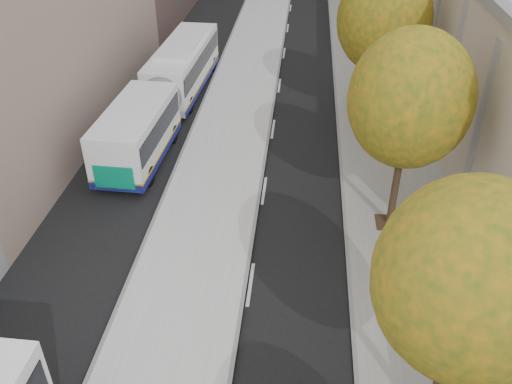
# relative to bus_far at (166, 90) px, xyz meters

# --- Properties ---
(bus_platform) EXTENTS (4.25, 150.00, 0.15)m
(bus_platform) POSITION_rel_bus_far_xyz_m (3.71, 3.86, -1.44)
(bus_platform) COLOR #AFAFAF
(bus_platform) RESTS_ON ground
(sidewalk) EXTENTS (4.75, 150.00, 0.08)m
(sidewalk) POSITION_rel_bus_far_xyz_m (11.71, 3.86, -1.47)
(sidewalk) COLOR gray
(sidewalk) RESTS_ON ground
(tree_c) EXTENTS (4.20, 4.20, 7.28)m
(tree_c) POSITION_rel_bus_far_xyz_m (11.19, -18.14, 3.74)
(tree_c) COLOR #2F2113
(tree_c) RESTS_ON sidewalk
(tree_d) EXTENTS (4.40, 4.40, 7.60)m
(tree_d) POSITION_rel_bus_far_xyz_m (11.19, -9.14, 3.95)
(tree_d) COLOR #2F2113
(tree_d) RESTS_ON sidewalk
(tree_e) EXTENTS (4.60, 4.60, 7.92)m
(tree_e) POSITION_rel_bus_far_xyz_m (11.19, -0.14, 4.17)
(tree_e) COLOR #2F2113
(tree_e) RESTS_ON sidewalk
(bus_far) EXTENTS (3.17, 16.72, 2.77)m
(bus_far) POSITION_rel_bus_far_xyz_m (0.00, 0.00, 0.00)
(bus_far) COLOR white
(bus_far) RESTS_ON ground
(distant_car) EXTENTS (1.59, 3.79, 1.28)m
(distant_car) POSITION_rel_bus_far_xyz_m (-0.39, 11.57, -0.87)
(distant_car) COLOR silver
(distant_car) RESTS_ON ground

